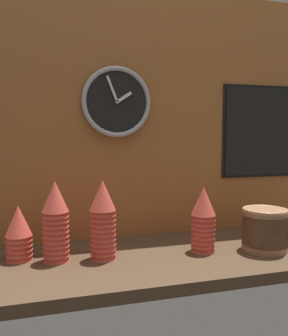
{
  "coord_description": "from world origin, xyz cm",
  "views": [
    {
      "loc": [
        -48.47,
        -121.52,
        43.35
      ],
      "look_at": [
        -12.32,
        4.0,
        31.43
      ],
      "focal_mm": 38.0,
      "sensor_mm": 36.0,
      "label": 1
    }
  ],
  "objects_px": {
    "wall_clock": "(117,102)",
    "menu_board": "(258,132)",
    "bowl_stack_right": "(265,228)",
    "cup_stack_left": "(56,221)",
    "cup_stack_far_left": "(19,233)",
    "cup_stack_center_left": "(103,220)",
    "cup_stack_center_right": "(203,219)"
  },
  "relations": [
    {
      "from": "cup_stack_center_right",
      "to": "cup_stack_left",
      "type": "relative_size",
      "value": 0.88
    },
    {
      "from": "cup_stack_far_left",
      "to": "menu_board",
      "type": "distance_m",
      "value": 1.13
    },
    {
      "from": "cup_stack_left",
      "to": "cup_stack_far_left",
      "type": "xyz_separation_m",
      "value": [
        -0.12,
        0.04,
        -0.04
      ]
    },
    {
      "from": "cup_stack_center_right",
      "to": "cup_stack_left",
      "type": "height_order",
      "value": "cup_stack_left"
    },
    {
      "from": "cup_stack_center_left",
      "to": "wall_clock",
      "type": "distance_m",
      "value": 0.5
    },
    {
      "from": "cup_stack_left",
      "to": "cup_stack_center_right",
      "type": "bearing_deg",
      "value": -5.13
    },
    {
      "from": "cup_stack_center_left",
      "to": "menu_board",
      "type": "xyz_separation_m",
      "value": [
        0.77,
        0.25,
        0.31
      ]
    },
    {
      "from": "wall_clock",
      "to": "menu_board",
      "type": "relative_size",
      "value": 0.68
    },
    {
      "from": "wall_clock",
      "to": "menu_board",
      "type": "distance_m",
      "value": 0.68
    },
    {
      "from": "cup_stack_left",
      "to": "wall_clock",
      "type": "xyz_separation_m",
      "value": [
        0.26,
        0.21,
        0.43
      ]
    },
    {
      "from": "bowl_stack_right",
      "to": "wall_clock",
      "type": "bearing_deg",
      "value": 148.25
    },
    {
      "from": "cup_stack_left",
      "to": "cup_stack_far_left",
      "type": "relative_size",
      "value": 1.45
    },
    {
      "from": "cup_stack_center_left",
      "to": "bowl_stack_right",
      "type": "distance_m",
      "value": 0.61
    },
    {
      "from": "cup_stack_left",
      "to": "menu_board",
      "type": "relative_size",
      "value": 0.65
    },
    {
      "from": "menu_board",
      "to": "cup_stack_center_right",
      "type": "bearing_deg",
      "value": -146.21
    },
    {
      "from": "cup_stack_left",
      "to": "cup_stack_center_left",
      "type": "bearing_deg",
      "value": -9.03
    },
    {
      "from": "bowl_stack_right",
      "to": "cup_stack_far_left",
      "type": "bearing_deg",
      "value": 170.91
    },
    {
      "from": "cup_stack_center_right",
      "to": "wall_clock",
      "type": "bearing_deg",
      "value": 136.36
    },
    {
      "from": "cup_stack_left",
      "to": "wall_clock",
      "type": "height_order",
      "value": "wall_clock"
    },
    {
      "from": "cup_stack_left",
      "to": "menu_board",
      "type": "distance_m",
      "value": 1.01
    },
    {
      "from": "menu_board",
      "to": "cup_stack_left",
      "type": "bearing_deg",
      "value": -166.72
    },
    {
      "from": "cup_stack_left",
      "to": "cup_stack_far_left",
      "type": "bearing_deg",
      "value": 160.99
    },
    {
      "from": "wall_clock",
      "to": "menu_board",
      "type": "height_order",
      "value": "wall_clock"
    },
    {
      "from": "bowl_stack_right",
      "to": "wall_clock",
      "type": "height_order",
      "value": "wall_clock"
    },
    {
      "from": "wall_clock",
      "to": "cup_stack_center_left",
      "type": "bearing_deg",
      "value": -113.01
    },
    {
      "from": "cup_stack_left",
      "to": "bowl_stack_right",
      "type": "xyz_separation_m",
      "value": [
        0.76,
        -0.1,
        -0.06
      ]
    },
    {
      "from": "cup_stack_far_left",
      "to": "menu_board",
      "type": "bearing_deg",
      "value": 9.55
    },
    {
      "from": "bowl_stack_right",
      "to": "menu_board",
      "type": "distance_m",
      "value": 0.52
    },
    {
      "from": "cup_stack_center_right",
      "to": "cup_stack_center_left",
      "type": "xyz_separation_m",
      "value": [
        -0.37,
        0.02,
        0.02
      ]
    },
    {
      "from": "bowl_stack_right",
      "to": "menu_board",
      "type": "xyz_separation_m",
      "value": [
        0.17,
        0.32,
        0.37
      ]
    },
    {
      "from": "cup_stack_left",
      "to": "bowl_stack_right",
      "type": "bearing_deg",
      "value": -7.41
    },
    {
      "from": "cup_stack_center_right",
      "to": "bowl_stack_right",
      "type": "bearing_deg",
      "value": -12.61
    }
  ]
}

